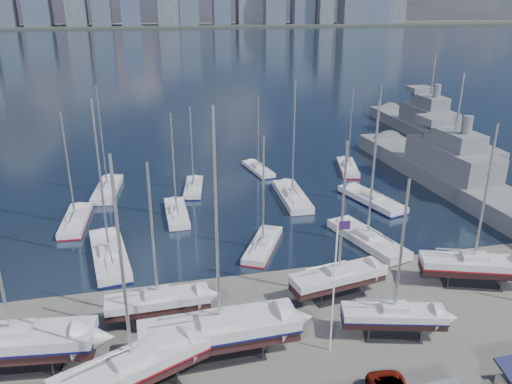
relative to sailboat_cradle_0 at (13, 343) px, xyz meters
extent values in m
plane|color=#605E59|center=(21.56, -0.49, -2.21)|extent=(1400.00, 1400.00, 0.00)
cube|color=#182A38|center=(21.56, 309.51, -2.36)|extent=(1400.00, 600.00, 0.40)
cube|color=#2D332D|center=(21.56, 569.51, -1.11)|extent=(1400.00, 80.00, 2.20)
cube|color=#475166|center=(-89.63, 568.09, 18.56)|extent=(26.03, 30.49, 37.14)
cube|color=#475166|center=(105.65, 554.38, 21.50)|extent=(18.36, 16.25, 43.03)
cube|color=#595E66|center=(141.79, 573.29, 17.83)|extent=(28.49, 22.03, 35.69)
cube|color=#3D4756|center=(167.27, 555.51, 24.54)|extent=(23.34, 17.87, 49.11)
cube|color=#2D2D33|center=(0.00, 0.00, -2.13)|extent=(6.70, 3.66, 0.16)
cube|color=black|center=(0.00, 0.00, -0.55)|extent=(11.88, 4.12, 0.93)
cube|color=#B6B5BA|center=(0.00, 0.00, 0.38)|extent=(11.94, 4.60, 0.93)
cube|color=#0D1044|center=(0.00, 0.00, -0.05)|extent=(12.06, 4.65, 0.19)
cube|color=#B6B5BA|center=(0.00, 0.00, 1.10)|extent=(3.12, 2.28, 0.50)
cube|color=black|center=(8.51, -4.60, -0.59)|extent=(10.78, 6.75, 0.85)
cube|color=#B6B5BA|center=(8.51, -4.60, 0.27)|extent=(10.96, 7.16, 0.85)
cube|color=maroon|center=(8.51, -4.60, -0.13)|extent=(11.07, 7.23, 0.17)
cube|color=#B6B5BA|center=(8.51, -4.60, 0.95)|extent=(3.18, 2.74, 0.50)
cylinder|color=#B2B2B7|center=(8.51, -4.60, 7.91)|extent=(0.22, 0.22, 14.43)
cube|color=#2D2D33|center=(10.56, 3.45, -2.13)|extent=(4.79, 2.28, 0.16)
cube|color=black|center=(10.56, 3.45, -0.67)|extent=(8.66, 2.24, 0.69)
cube|color=#B6B5BA|center=(10.56, 3.45, 0.02)|extent=(8.67, 2.60, 0.69)
cube|color=#B6B5BA|center=(10.56, 3.45, 0.61)|extent=(2.19, 1.49, 0.50)
cylinder|color=#B2B2B7|center=(10.56, 3.45, 6.18)|extent=(0.22, 0.22, 11.64)
cube|color=#2D2D33|center=(14.93, -2.01, -2.13)|extent=(6.72, 3.26, 0.16)
cube|color=black|center=(14.93, -2.01, -0.53)|extent=(12.13, 3.28, 0.96)
cube|color=#B6B5BA|center=(14.93, -2.01, 0.43)|extent=(12.15, 3.79, 0.96)
cube|color=#0D1044|center=(14.93, -2.01, -0.01)|extent=(12.27, 3.82, 0.19)
cube|color=#B6B5BA|center=(14.93, -2.01, 1.16)|extent=(3.08, 2.13, 0.50)
cylinder|color=#B2B2B7|center=(14.93, -2.01, 9.04)|extent=(0.22, 0.22, 16.26)
cube|color=#2D2D33|center=(26.79, 3.75, -2.13)|extent=(5.30, 3.13, 0.16)
cube|color=black|center=(26.79, 3.75, -0.65)|extent=(9.29, 3.72, 0.72)
cube|color=#B6B5BA|center=(26.79, 3.75, 0.07)|extent=(9.36, 4.10, 0.72)
cube|color=#B6B5BA|center=(26.79, 3.75, 0.68)|extent=(2.50, 1.90, 0.50)
cylinder|color=#B2B2B7|center=(26.79, 3.75, 6.54)|extent=(0.22, 0.22, 12.22)
cube|color=#2D2D33|center=(28.92, -2.80, -2.13)|extent=(4.89, 3.16, 0.16)
cube|color=black|center=(28.92, -2.80, -0.69)|extent=(8.43, 4.00, 0.66)
cube|color=#B6B5BA|center=(28.92, -2.80, -0.03)|extent=(8.52, 4.33, 0.66)
cube|color=#0D1044|center=(28.92, -2.80, -0.33)|extent=(8.61, 4.37, 0.13)
cube|color=#B6B5BA|center=(28.92, -2.80, 0.55)|extent=(2.34, 1.86, 0.50)
cylinder|color=#B2B2B7|center=(28.92, -2.80, 5.84)|extent=(0.22, 0.22, 11.08)
cube|color=#2D2D33|center=(40.12, 2.86, -2.13)|extent=(5.82, 4.06, 0.16)
cube|color=black|center=(40.12, 2.86, -0.63)|extent=(9.88, 5.37, 0.77)
cube|color=#B6B5BA|center=(40.12, 2.86, 0.15)|extent=(10.02, 5.75, 0.77)
cube|color=maroon|center=(40.12, 2.86, -0.21)|extent=(10.12, 5.81, 0.15)
cube|color=#B6B5BA|center=(40.12, 2.86, 0.78)|extent=(2.82, 2.33, 0.50)
cylinder|color=#B2B2B7|center=(40.12, 2.86, 7.06)|extent=(0.22, 0.22, 13.05)
cube|color=black|center=(1.48, 26.12, -2.47)|extent=(2.88, 9.78, 0.77)
cube|color=#B6B5BA|center=(1.48, 26.12, -1.70)|extent=(3.28, 9.81, 0.77)
cube|color=maroon|center=(1.48, 26.12, -2.06)|extent=(3.32, 9.91, 0.15)
cube|color=#B6B5BA|center=(1.48, 26.12, -1.06)|extent=(1.77, 2.51, 0.50)
cylinder|color=#B2B2B7|center=(1.48, 26.12, 5.21)|extent=(0.22, 0.22, 13.04)
cube|color=black|center=(4.80, 36.47, -2.50)|extent=(3.74, 10.76, 0.84)
cube|color=#B6B5BA|center=(4.80, 36.47, -1.66)|extent=(4.18, 10.82, 0.84)
cube|color=#B6B5BA|center=(4.80, 36.47, -0.99)|extent=(2.07, 2.83, 0.50)
cylinder|color=#B2B2B7|center=(4.80, 36.47, 5.88)|extent=(0.22, 0.22, 14.23)
cube|color=black|center=(5.94, 15.75, -2.54)|extent=(4.43, 12.07, 0.94)
cube|color=#B6B5BA|center=(5.94, 15.75, -1.60)|extent=(4.92, 12.14, 0.94)
cube|color=#0D1044|center=(5.94, 15.75, -2.03)|extent=(4.97, 12.26, 0.19)
cube|color=#B6B5BA|center=(5.94, 15.75, -0.88)|extent=(2.37, 3.20, 0.50)
cylinder|color=#B2B2B7|center=(5.94, 15.75, 6.84)|extent=(0.22, 0.22, 15.92)
cube|color=black|center=(13.75, 25.66, -2.46)|extent=(2.25, 9.23, 0.74)
cube|color=#B6B5BA|center=(13.75, 25.66, -1.72)|extent=(2.64, 9.23, 0.74)
cube|color=#B6B5BA|center=(13.75, 25.66, -1.10)|extent=(1.56, 2.31, 0.50)
cylinder|color=#B2B2B7|center=(13.75, 25.66, 4.86)|extent=(0.22, 0.22, 12.44)
cube|color=black|center=(16.90, 34.71, -2.44)|extent=(3.40, 8.71, 0.68)
cube|color=#B6B5BA|center=(16.90, 34.71, -1.76)|extent=(3.75, 8.77, 0.68)
cube|color=#0D1044|center=(16.90, 34.71, -2.07)|extent=(3.79, 8.85, 0.14)
cube|color=#B6B5BA|center=(16.90, 34.71, -1.17)|extent=(1.76, 2.33, 0.50)
cylinder|color=#B2B2B7|center=(16.90, 34.71, 4.31)|extent=(0.22, 0.22, 11.46)
cube|color=black|center=(22.35, 14.54, -2.45)|extent=(6.03, 8.87, 0.71)
cube|color=#B6B5BA|center=(22.35, 14.54, -1.74)|extent=(6.36, 9.05, 0.71)
cube|color=maroon|center=(22.35, 14.54, -2.06)|extent=(6.43, 9.14, 0.14)
cube|color=#B6B5BA|center=(22.35, 14.54, -1.13)|extent=(2.36, 2.67, 0.50)
cylinder|color=#B2B2B7|center=(22.35, 14.54, 4.63)|extent=(0.22, 0.22, 12.03)
cube|color=black|center=(29.71, 27.78, -2.53)|extent=(3.28, 11.45, 0.91)
cube|color=#B6B5BA|center=(29.71, 27.78, -1.62)|extent=(3.76, 11.48, 0.91)
cube|color=#B6B5BA|center=(29.71, 27.78, -0.92)|extent=(2.05, 2.93, 0.50)
cylinder|color=#B2B2B7|center=(29.71, 27.78, 6.48)|extent=(0.22, 0.22, 15.29)
cube|color=black|center=(27.97, 40.93, -2.44)|extent=(3.43, 8.69, 0.68)
cube|color=#B6B5BA|center=(27.97, 40.93, -1.76)|extent=(3.78, 8.75, 0.68)
cube|color=#0D1044|center=(27.97, 40.93, -2.07)|extent=(3.82, 8.84, 0.14)
cube|color=#B6B5BA|center=(27.97, 40.93, -1.17)|extent=(1.76, 2.33, 0.50)
cylinder|color=#B2B2B7|center=(27.97, 40.93, 4.30)|extent=(0.22, 0.22, 11.44)
cube|color=black|center=(34.14, 13.23, -2.52)|extent=(5.38, 11.52, 0.90)
cube|color=#B6B5BA|center=(34.14, 13.23, -1.63)|extent=(5.83, 11.63, 0.90)
cube|color=#B6B5BA|center=(34.14, 13.23, -0.93)|extent=(2.52, 3.18, 0.50)
cylinder|color=#B2B2B7|center=(34.14, 13.23, 6.39)|extent=(0.22, 0.22, 15.13)
cube|color=black|center=(39.89, 24.39, -2.52)|extent=(5.40, 11.27, 0.88)
cube|color=#B6B5BA|center=(39.89, 24.39, -1.64)|extent=(5.84, 11.39, 0.88)
cube|color=#0D1044|center=(39.89, 24.39, -2.04)|extent=(5.90, 11.50, 0.18)
cube|color=#B6B5BA|center=(39.89, 24.39, -0.95)|extent=(2.50, 3.13, 0.50)
cylinder|color=#B2B2B7|center=(39.89, 24.39, 6.20)|extent=(0.22, 0.22, 14.80)
cube|color=black|center=(42.34, 38.39, -2.46)|extent=(4.66, 9.64, 0.75)
cube|color=#B6B5BA|center=(42.34, 38.39, -1.71)|extent=(5.04, 9.74, 0.75)
cube|color=maroon|center=(42.34, 38.39, -2.06)|extent=(5.09, 9.84, 0.15)
cube|color=#B6B5BA|center=(42.34, 38.39, -1.09)|extent=(2.15, 2.68, 0.50)
cylinder|color=#B2B2B7|center=(42.34, 38.39, 4.99)|extent=(0.22, 0.22, 12.66)
cube|color=slate|center=(53.94, 28.07, -1.76)|extent=(8.52, 45.48, 4.08)
cube|color=slate|center=(53.94, 28.07, 2.08)|extent=(6.24, 16.01, 3.60)
cube|color=slate|center=(53.94, 28.07, 5.08)|extent=(4.60, 9.18, 2.40)
cube|color=slate|center=(53.81, 32.60, 6.78)|extent=(5.20, 4.67, 1.20)
cylinder|color=#B2B2B7|center=(53.94, 28.07, 10.28)|extent=(0.30, 0.30, 8.00)
cube|color=slate|center=(66.43, 55.37, -1.79)|extent=(8.33, 42.37, 3.79)
cube|color=slate|center=(66.43, 55.37, 1.91)|extent=(5.95, 14.94, 3.60)
cube|color=slate|center=(66.43, 55.37, 4.91)|extent=(4.36, 8.58, 2.40)
cube|color=slate|center=(66.59, 59.58, 6.61)|extent=(4.88, 4.39, 1.20)
cylinder|color=#B2B2B7|center=(66.43, 55.37, 10.11)|extent=(0.30, 0.30, 8.00)
cylinder|color=white|center=(23.38, -3.36, 3.41)|extent=(0.12, 0.12, 11.26)
cube|color=#29143F|center=(23.85, -3.36, 8.48)|extent=(0.94, 0.05, 0.66)
camera|label=1|loc=(10.55, -33.35, 23.22)|focal=35.00mm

